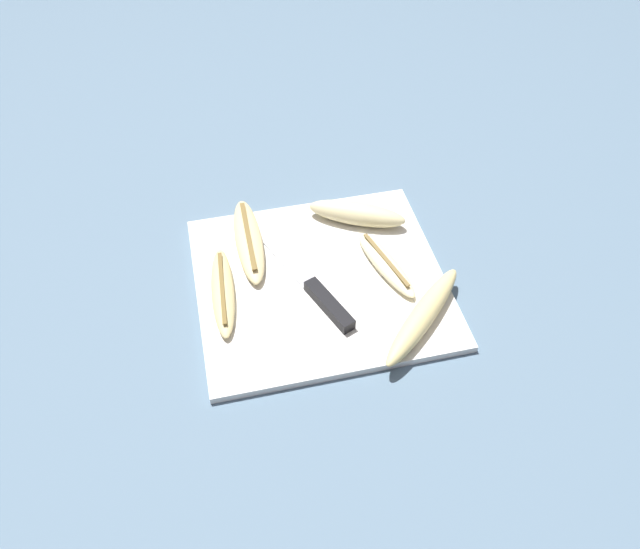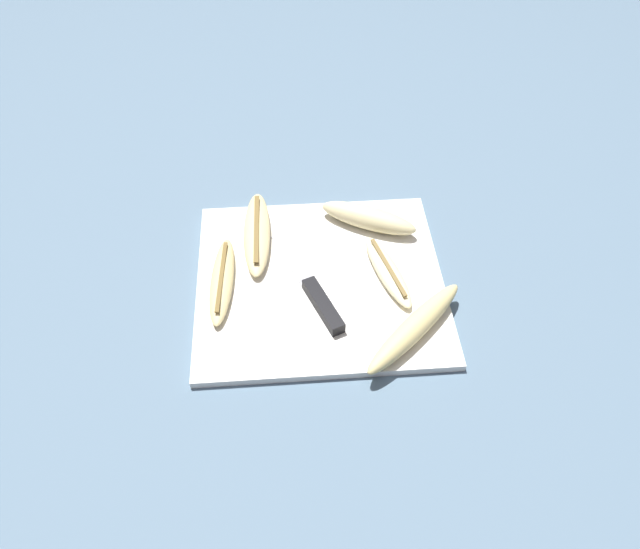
{
  "view_description": "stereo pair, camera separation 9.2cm",
  "coord_description": "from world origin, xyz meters",
  "views": [
    {
      "loc": [
        -0.14,
        -0.6,
        0.71
      ],
      "look_at": [
        0.0,
        0.0,
        0.02
      ],
      "focal_mm": 35.0,
      "sensor_mm": 36.0,
      "label": 1
    },
    {
      "loc": [
        -0.05,
        -0.61,
        0.71
      ],
      "look_at": [
        0.0,
        0.0,
        0.02
      ],
      "focal_mm": 35.0,
      "sensor_mm": 36.0,
      "label": 2
    }
  ],
  "objects": [
    {
      "name": "knife",
      "position": [
        -0.01,
        -0.04,
        0.02
      ],
      "size": [
        0.1,
        0.21,
        0.02
      ],
      "rotation": [
        0.0,
        0.0,
        0.38
      ],
      "color": "black",
      "rests_on": "cutting_board"
    },
    {
      "name": "cutting_board",
      "position": [
        0.0,
        0.0,
        0.01
      ],
      "size": [
        0.36,
        0.34,
        0.01
      ],
      "color": "white",
      "rests_on": "ground_plane"
    },
    {
      "name": "banana_golden_short",
      "position": [
        0.12,
        -0.11,
        0.03
      ],
      "size": [
        0.17,
        0.16,
        0.03
      ],
      "rotation": [
        0.0,
        0.0,
        5.47
      ],
      "color": "#EDD689",
      "rests_on": "cutting_board"
    },
    {
      "name": "banana_spotted_left",
      "position": [
        -0.14,
        -0.0,
        0.02
      ],
      "size": [
        0.04,
        0.17,
        0.02
      ],
      "rotation": [
        0.0,
        0.0,
        6.22
      ],
      "color": "#DBC684",
      "rests_on": "cutting_board"
    },
    {
      "name": "banana_soft_right",
      "position": [
        0.09,
        0.11,
        0.03
      ],
      "size": [
        0.16,
        0.11,
        0.03
      ],
      "rotation": [
        0.0,
        0.0,
        4.25
      ],
      "color": "beige",
      "rests_on": "cutting_board"
    },
    {
      "name": "ground_plane",
      "position": [
        0.0,
        0.0,
        0.0
      ],
      "size": [
        4.0,
        4.0,
        0.0
      ],
      "primitive_type": "plane",
      "color": "slate"
    },
    {
      "name": "banana_mellow_near",
      "position": [
        -0.09,
        0.09,
        0.02
      ],
      "size": [
        0.04,
        0.19,
        0.02
      ],
      "rotation": [
        0.0,
        0.0,
        6.27
      ],
      "color": "beige",
      "rests_on": "cutting_board"
    },
    {
      "name": "banana_cream_curved",
      "position": [
        0.1,
        -0.0,
        0.02
      ],
      "size": [
        0.07,
        0.15,
        0.02
      ],
      "rotation": [
        0.0,
        0.0,
        0.27
      ],
      "color": "beige",
      "rests_on": "cutting_board"
    }
  ]
}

